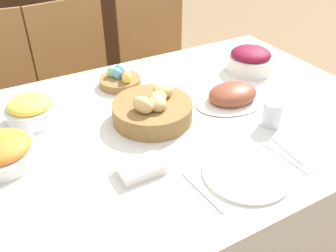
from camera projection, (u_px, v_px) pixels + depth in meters
dining_table at (159, 200)px, 1.49m from camera, size 1.75×1.09×0.77m
chair_far_right at (159, 70)px, 2.22m from camera, size 0.45×0.45×0.99m
chair_far_left at (0, 108)px, 1.85m from camera, size 0.46×0.46×0.99m
chair_far_center at (84, 88)px, 2.03m from camera, size 0.47×0.47×0.99m
sideboard at (61, 48)px, 2.59m from camera, size 1.14×0.44×0.99m
bread_basket at (153, 109)px, 1.28m from camera, size 0.29×0.29×0.12m
egg_basket at (120, 79)px, 1.50m from camera, size 0.18×0.18×0.08m
ham_platter at (232, 95)px, 1.40m from camera, size 0.31×0.22×0.08m
carrot_bowl at (2, 151)px, 1.08m from camera, size 0.21×0.21×0.09m
beet_salad_bowl at (250, 60)px, 1.61m from camera, size 0.21×0.21×0.11m
pineapple_bowl at (31, 110)px, 1.27m from camera, size 0.18×0.18×0.10m
dinner_plate at (246, 173)px, 1.05m from camera, size 0.26×0.26×0.01m
fork at (202, 192)px, 0.99m from camera, size 0.02×0.19×0.00m
knife at (285, 157)px, 1.12m from camera, size 0.02×0.19×0.00m
spoon at (292, 154)px, 1.13m from camera, size 0.02×0.19×0.00m
drinking_cup at (272, 114)px, 1.25m from camera, size 0.07×0.07×0.09m
butter_dish at (141, 169)px, 1.05m from camera, size 0.14×0.08×0.03m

